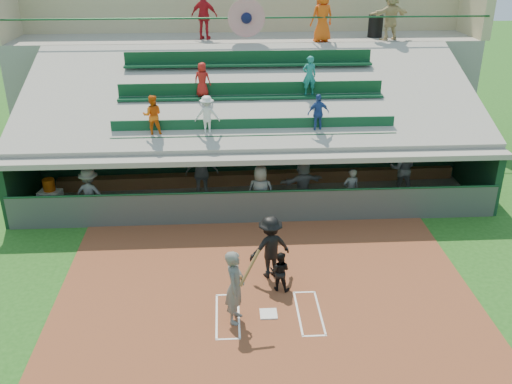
{
  "coord_description": "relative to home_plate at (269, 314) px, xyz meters",
  "views": [
    {
      "loc": [
        -1.0,
        -11.67,
        8.77
      ],
      "look_at": [
        -0.11,
        3.5,
        1.8
      ],
      "focal_mm": 40.0,
      "sensor_mm": 36.0,
      "label": 1
    }
  ],
  "objects": [
    {
      "name": "batter_at_plate",
      "position": [
        -0.83,
        -0.16,
        0.95
      ],
      "size": [
        0.93,
        0.81,
        1.95
      ],
      "color": "#51534E",
      "rests_on": "dirt_slab"
    },
    {
      "name": "concourse_staff_b",
      "position": [
        3.1,
        12.16,
        5.57
      ],
      "size": [
        1.15,
        0.95,
        2.02
      ],
      "primitive_type": "imported",
      "rotation": [
        0.0,
        0.0,
        3.51
      ],
      "color": "#E24E0D",
      "rests_on": "concourse_slab"
    },
    {
      "name": "grandstand",
      "position": [
        -0.01,
        10.51,
        2.23
      ],
      "size": [
        20.4,
        10.4,
        7.8
      ],
      "color": "#474B47",
      "rests_on": "ground"
    },
    {
      "name": "dirt_slab",
      "position": [
        0.0,
        0.5,
        -0.03
      ],
      "size": [
        11.0,
        9.0,
        0.02
      ],
      "primitive_type": "cube",
      "color": "brown",
      "rests_on": "ground"
    },
    {
      "name": "batters_box_chalk",
      "position": [
        0.0,
        0.0,
        -0.01
      ],
      "size": [
        2.65,
        1.85,
        0.01
      ],
      "color": "white",
      "rests_on": "dirt_slab"
    },
    {
      "name": "dugout_player_c",
      "position": [
        0.15,
        5.33,
        0.92
      ],
      "size": [
        0.98,
        0.73,
        1.83
      ],
      "primitive_type": "imported",
      "rotation": [
        0.0,
        0.0,
        2.97
      ],
      "color": "#555752",
      "rests_on": "dugout_floor"
    },
    {
      "name": "dugout_bench",
      "position": [
        0.28,
        8.14,
        0.23
      ],
      "size": [
        14.92,
        0.95,
        0.45
      ],
      "primitive_type": "cube",
      "rotation": [
        0.0,
        0.0,
        0.03
      ],
      "color": "brown",
      "rests_on": "dugout_floor"
    },
    {
      "name": "ground",
      "position": [
        0.0,
        0.0,
        -0.04
      ],
      "size": [
        100.0,
        100.0,
        0.0
      ],
      "primitive_type": "plane",
      "color": "#1D4F16",
      "rests_on": "ground"
    },
    {
      "name": "catcher",
      "position": [
        0.38,
        1.09,
        0.55
      ],
      "size": [
        0.64,
        0.56,
        1.12
      ],
      "primitive_type": "imported",
      "rotation": [
        0.0,
        0.0,
        2.85
      ],
      "color": "black",
      "rests_on": "dirt_slab"
    },
    {
      "name": "dugout_player_d",
      "position": [
        1.65,
        6.12,
        0.85
      ],
      "size": [
        1.63,
        0.88,
        1.68
      ],
      "primitive_type": "imported",
      "rotation": [
        0.0,
        0.0,
        3.4
      ],
      "color": "#60635D",
      "rests_on": "dugout_floor"
    },
    {
      "name": "dugout_player_b",
      "position": [
        -1.82,
        6.9,
        0.99
      ],
      "size": [
        1.18,
        0.53,
        1.98
      ],
      "primitive_type": "imported",
      "rotation": [
        0.0,
        0.0,
        3.18
      ],
      "color": "#61645F",
      "rests_on": "dugout_floor"
    },
    {
      "name": "dugout_player_f",
      "position": [
        5.38,
        6.98,
        0.96
      ],
      "size": [
        1.07,
        0.92,
        1.9
      ],
      "primitive_type": "imported",
      "rotation": [
        0.0,
        0.0,
        2.91
      ],
      "color": "#565954",
      "rests_on": "dugout_floor"
    },
    {
      "name": "dugout_floor",
      "position": [
        0.0,
        6.75,
        -0.02
      ],
      "size": [
        16.0,
        3.5,
        0.04
      ],
      "primitive_type": "cube",
      "color": "gray",
      "rests_on": "ground"
    },
    {
      "name": "concourse_staff_a",
      "position": [
        -1.71,
        13.03,
        5.53
      ],
      "size": [
        1.21,
        0.78,
        1.92
      ],
      "primitive_type": "imported",
      "rotation": [
        0.0,
        0.0,
        2.84
      ],
      "color": "#AE131C",
      "rests_on": "concourse_slab"
    },
    {
      "name": "home_plate",
      "position": [
        0.0,
        0.0,
        0.0
      ],
      "size": [
        0.43,
        0.43,
        0.03
      ],
      "primitive_type": "cube",
      "color": "silver",
      "rests_on": "dirt_slab"
    },
    {
      "name": "home_umpire",
      "position": [
        0.18,
        1.78,
        0.89
      ],
      "size": [
        1.33,
        1.03,
        1.82
      ],
      "primitive_type": "imported",
      "rotation": [
        0.0,
        0.0,
        3.48
      ],
      "color": "black",
      "rests_on": "dirt_slab"
    },
    {
      "name": "dugout_player_a",
      "position": [
        -5.46,
        5.64,
        0.88
      ],
      "size": [
        1.23,
        0.85,
        1.74
      ],
      "primitive_type": "imported",
      "rotation": [
        0.0,
        0.0,
        2.95
      ],
      "color": "#555752",
      "rests_on": "dugout_floor"
    },
    {
      "name": "trash_bin",
      "position": [
        5.6,
        13.2,
        5.03
      ],
      "size": [
        0.62,
        0.62,
        0.93
      ],
      "primitive_type": "cylinder",
      "color": "black",
      "rests_on": "concourse_slab"
    },
    {
      "name": "dugout_player_e",
      "position": [
        3.22,
        5.62,
        0.78
      ],
      "size": [
        0.61,
        0.45,
        1.54
      ],
      "primitive_type": "imported",
      "rotation": [
        0.0,
        0.0,
        3.3
      ],
      "color": "#535651",
      "rests_on": "dugout_floor"
    },
    {
      "name": "water_cooler",
      "position": [
        -7.04,
        6.51,
        0.84
      ],
      "size": [
        0.41,
        0.41,
        0.41
      ],
      "primitive_type": "cylinder",
      "color": "#C6510B",
      "rests_on": "white_table"
    },
    {
      "name": "concourse_staff_c",
      "position": [
        6.01,
        12.43,
        5.55
      ],
      "size": [
        1.91,
        1.17,
        1.97
      ],
      "primitive_type": "imported",
      "rotation": [
        0.0,
        0.0,
        3.49
      ],
      "color": "tan",
      "rests_on": "concourse_slab"
    },
    {
      "name": "white_table",
      "position": [
        -7.03,
        6.45,
        0.32
      ],
      "size": [
        0.82,
        0.68,
        0.63
      ],
      "primitive_type": "cube",
      "rotation": [
        0.0,
        0.0,
        -0.21
      ],
      "color": "white",
      "rests_on": "dugout_floor"
    },
    {
      "name": "concourse_slab",
      "position": [
        0.0,
        13.5,
        2.26
      ],
      "size": [
        20.0,
        3.0,
        4.6
      ],
      "primitive_type": "cube",
      "color": "gray",
      "rests_on": "ground"
    }
  ]
}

